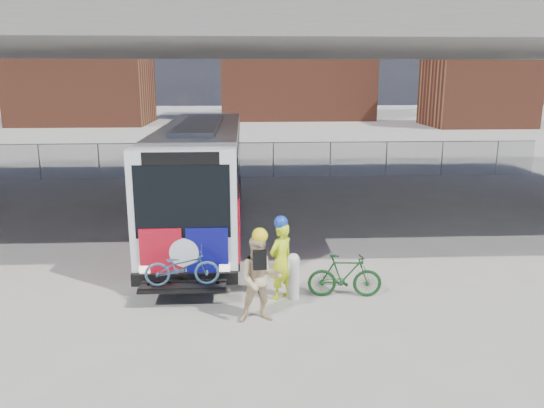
{
  "coord_description": "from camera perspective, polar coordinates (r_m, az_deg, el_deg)",
  "views": [
    {
      "loc": [
        -0.55,
        -15.44,
        5.21
      ],
      "look_at": [
        0.25,
        -0.61,
        1.6
      ],
      "focal_mm": 35.0,
      "sensor_mm": 36.0,
      "label": 1
    }
  ],
  "objects": [
    {
      "name": "bus",
      "position": [
        18.47,
        -7.56,
        3.88
      ],
      "size": [
        2.67,
        12.9,
        3.69
      ],
      "color": "silver",
      "rests_on": "ground"
    },
    {
      "name": "cyclist_tan",
      "position": [
        11.44,
        -1.29,
        -7.95
      ],
      "size": [
        0.99,
        0.8,
        2.11
      ],
      "rotation": [
        0.0,
        0.0,
        0.08
      ],
      "color": "#D8BA8A",
      "rests_on": "ground"
    },
    {
      "name": "brick_buildings",
      "position": [
        63.69,
        -1.53,
        13.84
      ],
      "size": [
        54.0,
        22.0,
        12.0
      ],
      "color": "brown",
      "rests_on": "ground"
    },
    {
      "name": "bike_parked",
      "position": [
        12.93,
        7.83,
        -7.66
      ],
      "size": [
        1.81,
        0.63,
        1.07
      ],
      "primitive_type": "imported",
      "rotation": [
        0.0,
        0.0,
        1.5
      ],
      "color": "#133D18",
      "rests_on": "ground"
    },
    {
      "name": "ground",
      "position": [
        16.3,
        -0.99,
        -4.98
      ],
      "size": [
        160.0,
        160.0,
        0.0
      ],
      "primitive_type": "plane",
      "color": "#9E9991",
      "rests_on": "ground"
    },
    {
      "name": "overpass",
      "position": [
        19.49,
        -1.53,
        17.58
      ],
      "size": [
        40.0,
        16.0,
        7.95
      ],
      "color": "#605E59",
      "rests_on": "ground"
    },
    {
      "name": "bollard",
      "position": [
        12.74,
        2.31,
        -7.56
      ],
      "size": [
        0.29,
        0.29,
        1.12
      ],
      "color": "white",
      "rests_on": "ground"
    },
    {
      "name": "smokestack",
      "position": [
        72.29,
        9.05,
        19.28
      ],
      "size": [
        2.2,
        2.2,
        25.0
      ],
      "primitive_type": "cylinder",
      "color": "brown",
      "rests_on": "ground"
    },
    {
      "name": "chainlink_fence",
      "position": [
        27.7,
        -1.93,
        5.79
      ],
      "size": [
        30.0,
        0.06,
        30.0
      ],
      "color": "gray",
      "rests_on": "ground"
    },
    {
      "name": "cyclist_hivis",
      "position": [
        12.58,
        0.96,
        -5.94
      ],
      "size": [
        0.81,
        0.78,
        2.05
      ],
      "rotation": [
        0.0,
        0.0,
        3.84
      ],
      "color": "#D5F319",
      "rests_on": "ground"
    }
  ]
}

